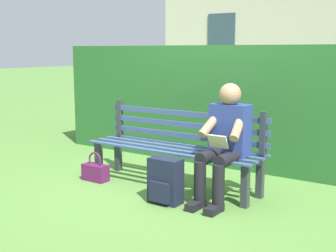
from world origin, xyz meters
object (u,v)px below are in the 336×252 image
object	(u,v)px
person_seated	(225,140)
handbag	(95,172)
backpack	(165,181)
park_bench	(177,145)

from	to	relation	value
person_seated	handbag	xyz separation A→B (m)	(1.55, 0.22, -0.51)
person_seated	handbag	distance (m)	1.65
person_seated	backpack	xyz separation A→B (m)	(0.44, 0.40, -0.40)
park_bench	backpack	distance (m)	0.67
handbag	person_seated	bearing A→B (deg)	-171.94
person_seated	handbag	bearing A→B (deg)	8.06
person_seated	park_bench	bearing A→B (deg)	-14.93
park_bench	backpack	xyz separation A→B (m)	(-0.24, 0.58, -0.24)
park_bench	handbag	distance (m)	1.02
park_bench	backpack	bearing A→B (deg)	112.65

